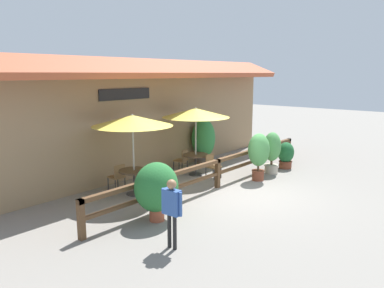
% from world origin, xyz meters
% --- Properties ---
extents(ground_plane, '(60.00, 60.00, 0.00)m').
position_xyz_m(ground_plane, '(0.00, 0.00, 0.00)').
color(ground_plane, gray).
extents(building_facade, '(14.28, 1.49, 4.23)m').
position_xyz_m(building_facade, '(-0.00, 4.10, 2.16)').
color(building_facade, '#997A56').
rests_on(building_facade, ground).
extents(patio_railing, '(10.40, 0.14, 0.95)m').
position_xyz_m(patio_railing, '(0.00, 1.05, 0.70)').
color(patio_railing, brown).
rests_on(patio_railing, ground).
extents(patio_umbrella_near, '(2.44, 2.44, 2.50)m').
position_xyz_m(patio_umbrella_near, '(-2.21, 2.61, 2.30)').
color(patio_umbrella_near, '#B7B2A8').
rests_on(patio_umbrella_near, ground).
extents(dining_table_near, '(0.93, 0.93, 0.77)m').
position_xyz_m(dining_table_near, '(-2.21, 2.61, 0.62)').
color(dining_table_near, '#4C3826').
rests_on(dining_table_near, ground).
extents(chair_near_streetside, '(0.46, 0.46, 0.85)m').
position_xyz_m(chair_near_streetside, '(-2.21, 1.89, 0.47)').
color(chair_near_streetside, olive).
rests_on(chair_near_streetside, ground).
extents(chair_near_wallside, '(0.43, 0.43, 0.85)m').
position_xyz_m(chair_near_wallside, '(-2.27, 3.34, 0.47)').
color(chair_near_wallside, olive).
rests_on(chair_near_wallside, ground).
extents(patio_umbrella_middle, '(2.44, 2.44, 2.50)m').
position_xyz_m(patio_umbrella_middle, '(0.75, 2.60, 2.30)').
color(patio_umbrella_middle, '#B7B2A8').
rests_on(patio_umbrella_middle, ground).
extents(dining_table_middle, '(0.93, 0.93, 0.77)m').
position_xyz_m(dining_table_middle, '(0.75, 2.60, 0.62)').
color(dining_table_middle, '#4C3826').
rests_on(dining_table_middle, ground).
extents(chair_middle_streetside, '(0.45, 0.45, 0.85)m').
position_xyz_m(chair_middle_streetside, '(0.81, 1.88, 0.47)').
color(chair_middle_streetside, olive).
rests_on(chair_middle_streetside, ground).
extents(chair_middle_wallside, '(0.48, 0.48, 0.85)m').
position_xyz_m(chair_middle_wallside, '(0.80, 3.31, 0.47)').
color(chair_middle_wallside, olive).
rests_on(chair_middle_wallside, ground).
extents(potted_plant_entrance_palm, '(0.81, 0.73, 1.66)m').
position_xyz_m(potted_plant_entrance_palm, '(1.61, 0.47, 1.01)').
color(potted_plant_entrance_palm, brown).
rests_on(potted_plant_entrance_palm, ground).
extents(potted_plant_small_flowering, '(0.69, 0.62, 1.04)m').
position_xyz_m(potted_plant_small_flowering, '(3.81, 0.52, 0.55)').
color(potted_plant_small_flowering, brown).
rests_on(potted_plant_small_flowering, ground).
extents(potted_plant_corner_fern, '(0.72, 0.65, 1.56)m').
position_xyz_m(potted_plant_corner_fern, '(2.74, 0.57, 0.89)').
color(potted_plant_corner_fern, '#B7AD99').
rests_on(potted_plant_corner_fern, ground).
extents(potted_plant_broad_leaf, '(1.17, 1.05, 1.52)m').
position_xyz_m(potted_plant_broad_leaf, '(-3.25, 0.56, 0.86)').
color(potted_plant_broad_leaf, '#9E4C33').
rests_on(potted_plant_broad_leaf, ground).
extents(potted_plant_tall_tropical, '(1.04, 0.93, 1.86)m').
position_xyz_m(potted_plant_tall_tropical, '(2.40, 3.55, 0.98)').
color(potted_plant_tall_tropical, '#564C47').
rests_on(potted_plant_tall_tropical, ground).
extents(pedestrian, '(0.21, 0.54, 1.53)m').
position_xyz_m(pedestrian, '(-4.13, -0.79, 0.98)').
color(pedestrian, black).
rests_on(pedestrian, ground).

